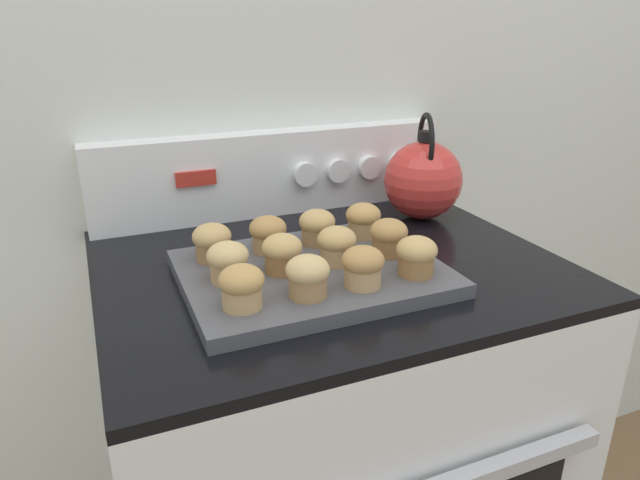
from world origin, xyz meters
TOP-DOWN VIEW (x-y plane):
  - wall_back at (0.00, 0.65)m, footprint 8.00×0.05m
  - stove_range at (0.00, 0.32)m, footprint 0.74×0.64m
  - control_panel at (0.00, 0.59)m, footprint 0.72×0.07m
  - muffin_pan at (-0.05, 0.26)m, footprint 0.39×0.30m
  - muffin_r0_c0 at (-0.18, 0.18)m, footprint 0.06×0.06m
  - muffin_r0_c1 at (-0.09, 0.17)m, footprint 0.06×0.06m
  - muffin_r0_c2 at (-0.01, 0.17)m, footprint 0.06×0.06m
  - muffin_r0_c3 at (0.08, 0.18)m, footprint 0.06×0.06m
  - muffin_r1_c0 at (-0.18, 0.26)m, footprint 0.06×0.06m
  - muffin_r1_c1 at (-0.10, 0.26)m, footprint 0.06×0.06m
  - muffin_r1_c2 at (-0.01, 0.26)m, footprint 0.06×0.06m
  - muffin_r1_c3 at (0.08, 0.26)m, footprint 0.06×0.06m
  - muffin_r2_c0 at (-0.18, 0.35)m, footprint 0.06×0.06m
  - muffin_r2_c1 at (-0.09, 0.35)m, footprint 0.06×0.06m
  - muffin_r2_c2 at (-0.01, 0.35)m, footprint 0.06×0.06m
  - muffin_r2_c3 at (0.08, 0.35)m, footprint 0.06×0.06m
  - tea_kettle at (0.26, 0.45)m, footprint 0.15×0.18m

SIDE VIEW (x-z plane):
  - stove_range at x=0.00m, z-range 0.00..0.93m
  - muffin_pan at x=-0.05m, z-range 0.93..0.96m
  - muffin_r0_c0 at x=-0.18m, z-range 0.96..1.02m
  - muffin_r0_c1 at x=-0.09m, z-range 0.96..1.02m
  - muffin_r0_c2 at x=-0.01m, z-range 0.96..1.02m
  - muffin_r0_c3 at x=0.08m, z-range 0.96..1.02m
  - muffin_r1_c0 at x=-0.18m, z-range 0.96..1.02m
  - muffin_r1_c1 at x=-0.10m, z-range 0.96..1.02m
  - muffin_r1_c2 at x=-0.01m, z-range 0.96..1.02m
  - muffin_r1_c3 at x=0.08m, z-range 0.96..1.02m
  - muffin_r2_c0 at x=-0.18m, z-range 0.96..1.02m
  - muffin_r2_c1 at x=-0.09m, z-range 0.96..1.02m
  - muffin_r2_c2 at x=-0.01m, z-range 0.96..1.02m
  - muffin_r2_c3 at x=0.08m, z-range 0.96..1.02m
  - tea_kettle at x=0.26m, z-range 0.91..1.12m
  - control_panel at x=0.00m, z-range 0.93..1.10m
  - wall_back at x=0.00m, z-range 0.00..2.40m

